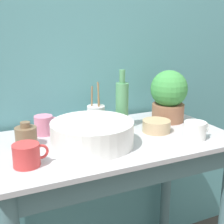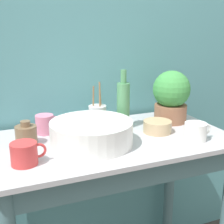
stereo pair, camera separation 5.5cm
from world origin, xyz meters
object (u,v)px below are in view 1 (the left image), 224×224
(bottle_tall, at_px, (122,104))
(mug_red, at_px, (27,155))
(bottle_short, at_px, (26,136))
(mug_white, at_px, (195,130))
(bowl_small_tan, at_px, (156,126))
(bowl_wash_large, at_px, (92,133))
(potted_plant, at_px, (169,95))
(utensil_cup, at_px, (96,115))
(mug_pink, at_px, (44,125))

(bottle_tall, height_order, mug_red, bottle_tall)
(mug_red, bearing_deg, bottle_short, 80.80)
(bottle_tall, bearing_deg, mug_white, -50.13)
(bottle_tall, bearing_deg, bowl_small_tan, -43.72)
(bowl_wash_large, bearing_deg, mug_white, -15.92)
(potted_plant, height_order, bowl_wash_large, potted_plant)
(bottle_short, bearing_deg, mug_white, -18.35)
(bowl_small_tan, bearing_deg, utensil_cup, 138.49)
(bottle_short, bearing_deg, bottle_tall, 5.07)
(potted_plant, bearing_deg, bowl_small_tan, -140.68)
(mug_pink, bearing_deg, bottle_tall, -10.68)
(potted_plant, height_order, bottle_tall, bottle_tall)
(bowl_wash_large, relative_size, mug_red, 2.67)
(mug_white, bearing_deg, bowl_wash_large, 164.08)
(mug_red, xyz_separation_m, mug_white, (0.72, -0.03, -0.00))
(bowl_wash_large, height_order, bottle_short, bottle_short)
(mug_white, bearing_deg, bottle_tall, 129.87)
(utensil_cup, bearing_deg, mug_red, -141.12)
(bottle_tall, height_order, bottle_short, bottle_tall)
(bowl_small_tan, bearing_deg, potted_plant, 39.32)
(bottle_tall, height_order, mug_white, bottle_tall)
(bottle_short, bearing_deg, mug_pink, 47.41)
(bottle_tall, relative_size, bottle_short, 2.74)
(mug_pink, relative_size, mug_white, 0.92)
(potted_plant, bearing_deg, bottle_short, -176.62)
(potted_plant, xyz_separation_m, mug_red, (-0.76, -0.24, -0.10))
(mug_white, height_order, utensil_cup, utensil_cup)
(potted_plant, distance_m, utensil_cup, 0.39)
(mug_pink, bearing_deg, potted_plant, -5.99)
(bottle_tall, height_order, utensil_cup, bottle_tall)
(bowl_small_tan, distance_m, utensil_cup, 0.30)
(mug_pink, height_order, bowl_small_tan, mug_pink)
(potted_plant, xyz_separation_m, bottle_short, (-0.73, -0.04, -0.09))
(mug_white, bearing_deg, potted_plant, 80.90)
(bottle_short, distance_m, utensil_cup, 0.38)
(mug_white, bearing_deg, mug_red, 177.24)
(bowl_wash_large, height_order, mug_red, bowl_wash_large)
(mug_pink, height_order, utensil_cup, utensil_cup)
(potted_plant, relative_size, bottle_short, 2.56)
(utensil_cup, bearing_deg, bottle_short, -161.22)
(bowl_wash_large, xyz_separation_m, bottle_tall, (0.21, 0.15, 0.07))
(bottle_tall, bearing_deg, bottle_short, -174.93)
(potted_plant, height_order, bowl_small_tan, potted_plant)
(potted_plant, relative_size, mug_pink, 2.24)
(potted_plant, distance_m, bottle_short, 0.74)
(potted_plant, bearing_deg, bottle_tall, -179.54)
(mug_pink, distance_m, utensil_cup, 0.26)
(potted_plant, height_order, bottle_short, potted_plant)
(bottle_short, height_order, bowl_small_tan, bottle_short)
(bottle_tall, height_order, bowl_small_tan, bottle_tall)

